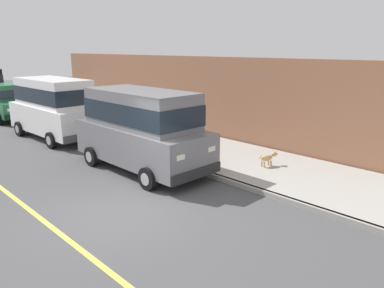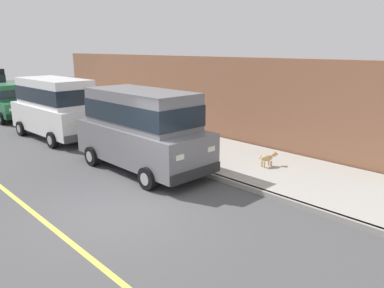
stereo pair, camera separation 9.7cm
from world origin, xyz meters
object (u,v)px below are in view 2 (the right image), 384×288
(car_grey_van, at_px, (142,127))
(car_white_van, at_px, (55,105))
(dog_tan, at_px, (268,157))
(car_green_hatchback, at_px, (10,101))

(car_grey_van, relative_size, car_white_van, 0.99)
(car_white_van, xyz_separation_m, dog_tan, (2.85, -8.86, -0.97))
(car_green_hatchback, distance_m, dog_tan, 14.95)
(car_grey_van, relative_size, dog_tan, 6.63)
(car_white_van, relative_size, dog_tan, 6.70)
(car_white_van, bearing_deg, car_green_hatchback, 89.75)
(car_green_hatchback, bearing_deg, car_grey_van, -89.79)
(car_grey_van, xyz_separation_m, car_white_van, (-0.07, 6.03, 0.00))
(car_white_van, relative_size, car_green_hatchback, 1.30)
(car_white_van, bearing_deg, dog_tan, -72.19)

